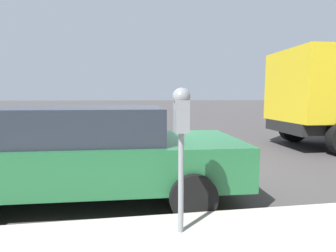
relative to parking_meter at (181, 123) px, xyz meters
The scene contains 3 objects.
ground_plane 2.98m from the parking_meter, ahead, with size 220.00×220.00×0.00m, color #3D3A3A.
parking_meter is the anchor object (origin of this frame).
car_green 2.08m from the parking_meter, 37.55° to the left, with size 2.30×4.85×1.47m.
Camera 1 is at (-5.33, 0.75, 1.64)m, focal length 28.00 mm.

